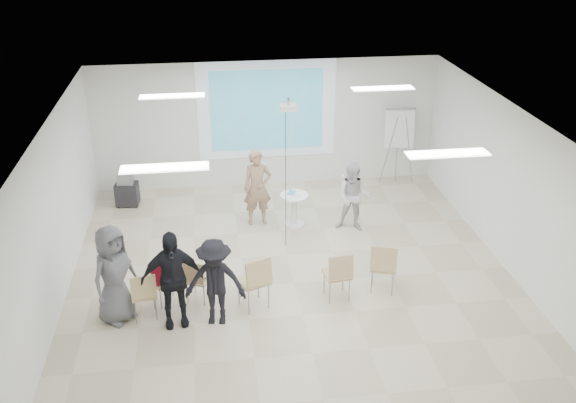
{
  "coord_description": "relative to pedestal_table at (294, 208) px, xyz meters",
  "views": [
    {
      "loc": [
        -1.41,
        -9.71,
        6.3
      ],
      "look_at": [
        0.0,
        0.8,
        1.25
      ],
      "focal_mm": 40.0,
      "sensor_mm": 36.0,
      "label": 1
    }
  ],
  "objects": [
    {
      "name": "audience_mid",
      "position": [
        -1.73,
        -3.22,
        0.45
      ],
      "size": [
        1.2,
        0.78,
        1.71
      ],
      "primitive_type": "imported",
      "rotation": [
        0.0,
        0.0,
        -0.17
      ],
      "color": "black",
      "rests_on": "floor"
    },
    {
      "name": "projection_image",
      "position": [
        -0.32,
        2.23,
        1.44
      ],
      "size": [
        2.6,
        0.01,
        1.9
      ],
      "primitive_type": "cube",
      "color": "teal",
      "rests_on": "wall_back"
    },
    {
      "name": "audience_left",
      "position": [
        -2.41,
        -3.16,
        0.55
      ],
      "size": [
        1.19,
        0.8,
        1.92
      ],
      "primitive_type": "imported",
      "rotation": [
        0.0,
        0.0,
        0.12
      ],
      "color": "black",
      "rests_on": "floor"
    },
    {
      "name": "av_cart",
      "position": [
        -3.58,
        1.48,
        -0.07
      ],
      "size": [
        0.52,
        0.44,
        0.74
      ],
      "rotation": [
        0.0,
        0.0,
        -0.09
      ],
      "color": "black",
      "rests_on": "floor"
    },
    {
      "name": "wall_back",
      "position": [
        -0.32,
        2.31,
        1.09
      ],
      "size": [
        8.0,
        0.1,
        3.0
      ],
      "primitive_type": "cube",
      "color": "silver",
      "rests_on": "floor"
    },
    {
      "name": "player_left",
      "position": [
        -0.74,
        0.21,
        0.52
      ],
      "size": [
        0.72,
        0.52,
        1.85
      ],
      "primitive_type": "imported",
      "rotation": [
        0.0,
        0.0,
        0.1
      ],
      "color": "#9F7B61",
      "rests_on": "floor"
    },
    {
      "name": "fluor_panel_sw",
      "position": [
        -2.32,
        -3.74,
        2.56
      ],
      "size": [
        1.2,
        0.3,
        0.02
      ],
      "primitive_type": "cube",
      "color": "white",
      "rests_on": "ceiling"
    },
    {
      "name": "wall_left",
      "position": [
        -4.37,
        -2.24,
        1.09
      ],
      "size": [
        0.1,
        9.0,
        3.0
      ],
      "primitive_type": "cube",
      "color": "silver",
      "rests_on": "floor"
    },
    {
      "name": "controller_right",
      "position": [
        1.0,
        -0.08,
        0.69
      ],
      "size": [
        0.08,
        0.13,
        0.04
      ],
      "primitive_type": "cube",
      "rotation": [
        0.0,
        0.0,
        -0.34
      ],
      "color": "white",
      "rests_on": "player_right"
    },
    {
      "name": "ceiling_projector",
      "position": [
        -0.22,
        -0.75,
        2.28
      ],
      "size": [
        0.3,
        0.25,
        3.0
      ],
      "color": "white",
      "rests_on": "ceiling"
    },
    {
      "name": "chair_far_left",
      "position": [
        -2.89,
        -2.98,
        0.11
      ],
      "size": [
        0.47,
        0.5,
        0.87
      ],
      "rotation": [
        0.0,
        0.0,
        0.17
      ],
      "color": "tan",
      "rests_on": "floor"
    },
    {
      "name": "chair_left_mid",
      "position": [
        -2.54,
        -2.61,
        0.08
      ],
      "size": [
        0.5,
        0.52,
        0.82
      ],
      "rotation": [
        0.0,
        0.0,
        0.35
      ],
      "color": "tan",
      "rests_on": "floor"
    },
    {
      "name": "chair_center",
      "position": [
        -1.07,
        -2.93,
        0.18
      ],
      "size": [
        0.62,
        0.63,
        0.99
      ],
      "rotation": [
        0.0,
        0.0,
        0.39
      ],
      "color": "tan",
      "rests_on": "floor"
    },
    {
      "name": "ceiling",
      "position": [
        -0.32,
        -2.24,
        2.64
      ],
      "size": [
        8.0,
        9.0,
        0.1
      ],
      "primitive_type": "cube",
      "color": "white",
      "rests_on": "wall_back"
    },
    {
      "name": "projection_halo",
      "position": [
        -0.32,
        2.25,
        1.44
      ],
      "size": [
        3.2,
        0.01,
        2.3
      ],
      "primitive_type": "cube",
      "color": "silver",
      "rests_on": "wall_back"
    },
    {
      "name": "red_jacket",
      "position": [
        -2.56,
        -2.76,
        0.31
      ],
      "size": [
        0.43,
        0.23,
        0.4
      ],
      "primitive_type": "cube",
      "rotation": [
        0.0,
        0.0,
        0.35
      ],
      "color": "maroon",
      "rests_on": "chair_left_mid"
    },
    {
      "name": "fluor_panel_se",
      "position": [
        1.68,
        -3.74,
        2.56
      ],
      "size": [
        1.2,
        0.3,
        0.02
      ],
      "primitive_type": "cube",
      "color": "white",
      "rests_on": "ceiling"
    },
    {
      "name": "fluor_panel_nw",
      "position": [
        -2.32,
        -0.24,
        2.56
      ],
      "size": [
        1.2,
        0.3,
        0.02
      ],
      "primitive_type": "cube",
      "color": "white",
      "rests_on": "ceiling"
    },
    {
      "name": "chair_right_inner",
      "position": [
        0.35,
        -2.86,
        0.14
      ],
      "size": [
        0.47,
        0.5,
        0.92
      ],
      "rotation": [
        0.0,
        0.0,
        0.1
      ],
      "color": "tan",
      "rests_on": "floor"
    },
    {
      "name": "floor",
      "position": [
        -0.32,
        -2.24,
        -0.46
      ],
      "size": [
        8.0,
        9.0,
        0.1
      ],
      "primitive_type": "cube",
      "color": "beige",
      "rests_on": "ground"
    },
    {
      "name": "audience_outer",
      "position": [
        -3.33,
        -2.92,
        0.54
      ],
      "size": [
        1.07,
        1.1,
        1.9
      ],
      "primitive_type": "imported",
      "rotation": [
        0.0,
        0.0,
        0.84
      ],
      "color": "#5D5E62",
      "rests_on": "floor"
    },
    {
      "name": "chair_right_far",
      "position": [
        1.17,
        -2.73,
        0.16
      ],
      "size": [
        0.57,
        0.59,
        0.95
      ],
      "rotation": [
        0.0,
        0.0,
        -0.31
      ],
      "color": "tan",
      "rests_on": "floor"
    },
    {
      "name": "player_right",
      "position": [
        1.18,
        -0.33,
        0.41
      ],
      "size": [
        0.95,
        0.85,
        1.63
      ],
      "primitive_type": "imported",
      "rotation": [
        0.0,
        0.0,
        -0.34
      ],
      "color": "silver",
      "rests_on": "floor"
    },
    {
      "name": "wall_right",
      "position": [
        3.73,
        -2.24,
        1.09
      ],
      "size": [
        0.1,
        9.0,
        3.0
      ],
      "primitive_type": "cube",
      "color": "silver",
      "rests_on": "floor"
    },
    {
      "name": "fluor_panel_ne",
      "position": [
        1.68,
        -0.24,
        2.56
      ],
      "size": [
        1.2,
        0.3,
        0.02
      ],
      "primitive_type": "cube",
      "color": "white",
      "rests_on": "ceiling"
    },
    {
      "name": "laptop",
      "position": [
        -2.01,
        -2.52,
        0.03
      ],
      "size": [
        0.36,
        0.32,
        0.02
      ],
      "primitive_type": "imported",
      "rotation": [
        0.0,
        0.0,
        2.71
      ],
      "color": "black",
      "rests_on": "chair_left_inner"
    },
    {
      "name": "controller_left",
      "position": [
        -0.56,
        0.46,
        0.82
      ],
      "size": [
        0.05,
        0.12,
        0.04
      ],
      "primitive_type": "cube",
      "rotation": [
        0.0,
        0.0,
        0.1
      ],
      "color": "white",
      "rests_on": "player_left"
    },
    {
      "name": "chair_left_inner",
      "position": [
        -2.04,
        -2.6,
        0.08
      ],
      "size": [
        0.52,
        0.53,
        0.81
      ],
      "rotation": [
        0.0,
        0.0,
        -0.43
      ],
      "color": "tan",
      "rests_on": "floor"
    },
    {
      "name": "pedestal_table",
      "position": [
        0.0,
        0.0,
        0.0
      ],
      "size": [
        0.78,
        0.78,
        0.73
      ],
      "rotation": [
        0.0,
        0.0,
        -0.43
      ],
      "color": "white",
      "rests_on": "floor"
    },
    {
      "name": "flipchart_easel",
      "position": [
        2.77,
        1.91,
        0.98
      ],
      "size": [
        0.81,
        0.62,
        1.88
      ],
      "rotation": [
        0.0,
        0.0,
        -0.13
      ],
      "color": "gray",
      "rests_on": "floor"
    }
  ]
}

